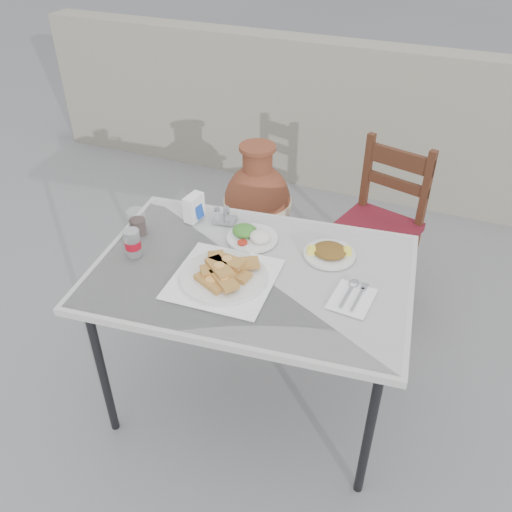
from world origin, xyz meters
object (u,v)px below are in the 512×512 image
at_px(chair, 379,225).
at_px(salad_rice_plate, 252,235).
at_px(cafe_table, 252,279).
at_px(salad_chopped_plate, 330,252).
at_px(pide_plate, 223,272).
at_px(condiment_caddy, 224,217).
at_px(soda_can, 133,243).
at_px(terracotta_urn, 257,204).
at_px(cola_glass, 138,223).
at_px(napkin_holder, 194,208).

bearing_deg(chair, salad_rice_plate, -102.64).
bearing_deg(cafe_table, salad_chopped_plate, 37.96).
height_order(pide_plate, condiment_caddy, pide_plate).
xyz_separation_m(pide_plate, soda_can, (-0.45, 0.00, 0.03)).
xyz_separation_m(cafe_table, soda_can, (-0.53, -0.11, 0.12)).
xyz_separation_m(cafe_table, terracotta_urn, (-0.48, 1.24, -0.41)).
xyz_separation_m(cafe_table, cola_glass, (-0.61, 0.05, 0.11)).
distance_m(pide_plate, salad_rice_plate, 0.32).
distance_m(salad_rice_plate, soda_can, 0.55).
relative_size(cola_glass, napkin_holder, 0.94).
bearing_deg(chair, napkin_holder, -118.95).
relative_size(cafe_table, salad_rice_plate, 6.17).
xyz_separation_m(condiment_caddy, chair, (0.65, 0.78, -0.35)).
height_order(pide_plate, cola_glass, cola_glass).
bearing_deg(condiment_caddy, salad_chopped_plate, -8.01).
distance_m(cola_glass, condiment_caddy, 0.42).
bearing_deg(salad_chopped_plate, soda_can, -157.76).
bearing_deg(condiment_caddy, napkin_holder, -165.85).
xyz_separation_m(pide_plate, cola_glass, (-0.53, 0.17, 0.02)).
height_order(soda_can, chair, chair).
xyz_separation_m(salad_rice_plate, napkin_holder, (-0.33, 0.06, 0.04)).
height_order(salad_rice_plate, cola_glass, cola_glass).
distance_m(napkin_holder, condiment_caddy, 0.15).
xyz_separation_m(condiment_caddy, terracotta_urn, (-0.21, 0.94, -0.49)).
bearing_deg(pide_plate, chair, 69.17).
height_order(salad_chopped_plate, terracotta_urn, salad_chopped_plate).
xyz_separation_m(soda_can, chair, (0.90, 1.19, -0.39)).
distance_m(cafe_table, condiment_caddy, 0.42).
relative_size(cafe_table, cola_glass, 11.96).
xyz_separation_m(cafe_table, condiment_caddy, (-0.28, 0.30, 0.09)).
relative_size(salad_rice_plate, soda_can, 1.84).
distance_m(cafe_table, terracotta_urn, 1.39).
height_order(napkin_holder, chair, chair).
xyz_separation_m(cafe_table, salad_rice_plate, (-0.09, 0.21, 0.08)).
distance_m(chair, terracotta_urn, 0.88).
bearing_deg(salad_rice_plate, napkin_holder, 170.49).
relative_size(napkin_holder, chair, 0.13).
distance_m(pide_plate, soda_can, 0.45).
bearing_deg(salad_rice_plate, salad_chopped_plate, 2.01).
relative_size(soda_can, cola_glass, 1.06).
relative_size(salad_rice_plate, napkin_holder, 1.82).
bearing_deg(condiment_caddy, pide_plate, -65.19).
xyz_separation_m(cola_glass, napkin_holder, (0.19, 0.21, 0.01)).
height_order(salad_chopped_plate, chair, chair).
xyz_separation_m(salad_rice_plate, chair, (0.46, 0.87, -0.35)).
distance_m(cafe_table, salad_chopped_plate, 0.37).
xyz_separation_m(cafe_table, salad_chopped_plate, (0.29, 0.22, 0.08)).
bearing_deg(terracotta_urn, salad_rice_plate, -69.04).
relative_size(pide_plate, salad_rice_plate, 1.86).
relative_size(salad_chopped_plate, soda_can, 1.80).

